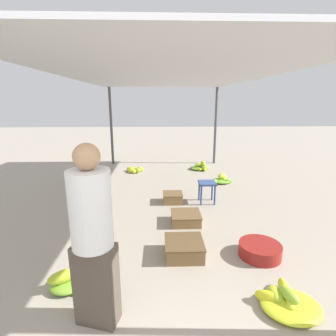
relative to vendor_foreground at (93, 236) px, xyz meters
The scene contains 14 objects.
canopy_post_back_left 6.53m from the vendor_foreground, 98.37° to the left, with size 0.08×0.08×2.45m, color #4C4C51.
canopy_post_back_right 6.90m from the vendor_foreground, 69.41° to the left, with size 0.08×0.08×2.45m, color #4C4C51.
canopy_tarp 3.56m from the vendor_foreground, 76.64° to the left, with size 3.77×7.09×0.04m, color #B2B2B7.
vendor_foreground is the anchor object (origin of this frame).
stool 3.36m from the vendor_foreground, 62.22° to the left, with size 0.34×0.34×0.44m.
basin_black 2.30m from the vendor_foreground, 27.51° to the left, with size 0.56×0.56×0.18m.
banana_pile_left_0 1.02m from the vendor_foreground, 131.63° to the left, with size 0.46×0.45×0.24m.
banana_pile_left_1 5.46m from the vendor_foreground, 91.34° to the left, with size 0.53×0.50×0.14m.
banana_pile_right_0 4.83m from the vendor_foreground, 63.15° to the left, with size 0.57×0.47×0.24m.
banana_pile_right_1 5.94m from the vendor_foreground, 71.82° to the left, with size 0.58×0.63×0.26m.
banana_pile_right_2 2.02m from the vendor_foreground, ahead, with size 0.63×0.63×0.21m.
crate_near 1.58m from the vendor_foreground, 49.13° to the left, with size 0.51×0.51×0.21m.
crate_mid 2.39m from the vendor_foreground, 63.03° to the left, with size 0.49×0.49×0.18m.
crate_far 3.18m from the vendor_foreground, 74.03° to the left, with size 0.39×0.39×0.19m.
Camera 1 is at (-0.16, -1.52, 2.01)m, focal length 28.00 mm.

